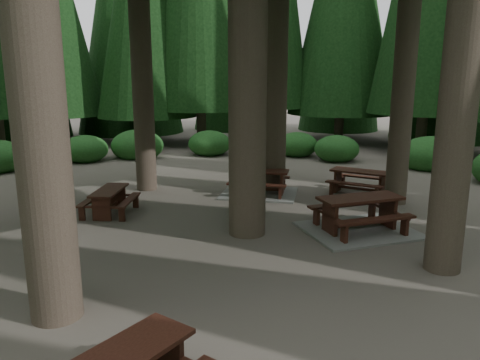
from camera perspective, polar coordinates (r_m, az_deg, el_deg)
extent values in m
plane|color=#584F47|center=(10.60, -3.19, -7.09)|extent=(80.00, 80.00, 0.00)
cube|color=gray|center=(11.36, 14.26, -5.97)|extent=(2.72, 2.35, 0.05)
cube|color=#35150F|center=(11.14, 14.48, -2.16)|extent=(2.02, 1.00, 0.06)
cube|color=#35150F|center=(11.75, 12.71, -2.92)|extent=(1.95, 0.52, 0.05)
cube|color=#35150F|center=(10.71, 16.23, -4.65)|extent=(1.95, 0.52, 0.05)
cube|color=#35150F|center=(10.87, 10.90, -4.65)|extent=(0.16, 0.60, 0.77)
cube|color=#35150F|center=(10.85, 10.91, -4.33)|extent=(0.29, 1.56, 0.06)
cube|color=#35150F|center=(11.68, 17.57, -3.80)|extent=(0.16, 0.60, 0.77)
cube|color=#35150F|center=(11.66, 17.59, -3.50)|extent=(0.29, 1.56, 0.06)
cube|color=#35150F|center=(11.31, 14.30, -5.16)|extent=(1.61, 0.30, 0.09)
cube|color=#35150F|center=(12.68, -15.68, -1.22)|extent=(0.96, 1.63, 0.05)
cube|color=#35150F|center=(12.92, -17.75, -2.27)|extent=(0.59, 1.54, 0.04)
cube|color=#35150F|center=(12.58, -13.41, -2.39)|extent=(0.59, 1.54, 0.04)
cube|color=#35150F|center=(12.21, -16.52, -3.42)|extent=(0.47, 0.18, 0.61)
cube|color=#35150F|center=(12.19, -16.54, -3.19)|extent=(1.21, 0.37, 0.05)
cube|color=#35150F|center=(13.32, -14.74, -1.97)|extent=(0.47, 0.18, 0.61)
cube|color=#35150F|center=(13.31, -14.75, -1.76)|extent=(1.21, 0.37, 0.05)
cube|color=#35150F|center=(12.80, -15.55, -3.32)|extent=(0.38, 1.25, 0.07)
cube|color=gray|center=(14.36, 2.35, -1.65)|extent=(2.76, 2.54, 0.05)
cube|color=#35150F|center=(14.20, 2.37, 1.11)|extent=(1.88, 1.28, 0.06)
cube|color=#35150F|center=(14.83, 2.69, 0.45)|extent=(1.72, 0.87, 0.05)
cube|color=#35150F|center=(13.70, 2.01, -0.58)|extent=(1.72, 0.87, 0.05)
cube|color=#35150F|center=(14.40, -0.41, -0.27)|extent=(0.27, 0.53, 0.70)
cube|color=#35150F|center=(14.39, -0.41, -0.04)|extent=(0.59, 1.35, 0.06)
cube|color=#35150F|center=(14.20, 5.16, -0.50)|extent=(0.27, 0.53, 0.70)
cube|color=#35150F|center=(14.19, 5.17, -0.27)|extent=(0.59, 1.35, 0.06)
cube|color=#35150F|center=(14.33, 2.35, -1.07)|extent=(1.39, 0.61, 0.08)
cube|color=#35150F|center=(14.69, 14.41, 1.03)|extent=(1.73, 1.62, 0.06)
cube|color=#35150F|center=(15.28, 14.94, 0.35)|extent=(1.45, 1.29, 0.05)
cube|color=#35150F|center=(14.21, 13.72, -0.50)|extent=(1.45, 1.29, 0.05)
cube|color=#35150F|center=(14.95, 11.82, -0.09)|extent=(0.40, 0.45, 0.68)
cube|color=#35150F|center=(14.94, 11.83, 0.12)|extent=(0.95, 1.09, 0.06)
cube|color=#35150F|center=(14.60, 16.91, -0.68)|extent=(0.40, 0.45, 0.68)
cube|color=#35150F|center=(14.59, 16.93, -0.46)|extent=(0.95, 1.09, 0.06)
cube|color=#35150F|center=(14.80, 14.30, -1.03)|extent=(1.13, 0.99, 0.08)
cube|color=#35150F|center=(5.40, -14.46, -20.08)|extent=(1.67, 1.64, 0.06)
cube|color=#35150F|center=(5.97, -8.99, -20.47)|extent=(0.41, 0.42, 0.67)
cube|color=#35150F|center=(5.94, -9.01, -20.02)|extent=(0.99, 1.03, 0.06)
ellipsoid|color=#21531C|center=(19.80, 22.25, 2.51)|extent=(2.42, 2.42, 1.49)
ellipsoid|color=#21531C|center=(20.37, 11.69, 3.46)|extent=(1.90, 1.90, 1.17)
ellipsoid|color=#21531C|center=(21.30, 6.96, 4.02)|extent=(1.84, 1.84, 1.13)
ellipsoid|color=#21531C|center=(21.54, -3.74, 4.19)|extent=(1.95, 1.95, 1.20)
ellipsoid|color=#21531C|center=(21.35, -12.39, 3.84)|extent=(2.31, 2.31, 1.42)
ellipsoid|color=#21531C|center=(20.89, -18.36, 3.30)|extent=(1.93, 1.93, 1.19)
cone|color=black|center=(32.28, -0.81, 20.71)|extent=(5.34, 5.34, 16.14)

